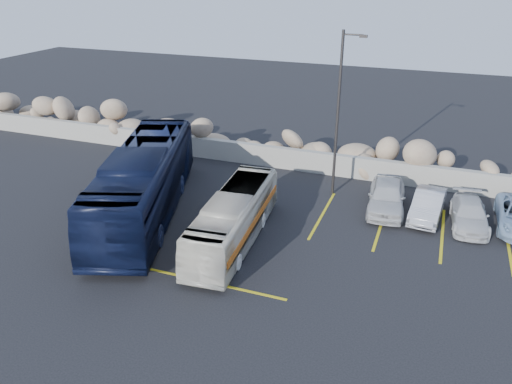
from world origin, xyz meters
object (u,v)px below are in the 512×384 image
(tour_coach, at_px, (144,182))
(car_a, at_px, (387,196))
(lamppost, at_px, (339,111))
(car_c, at_px, (469,214))
(car_b, at_px, (428,205))
(vintage_bus, at_px, (234,218))

(tour_coach, bearing_deg, car_a, 3.67)
(lamppost, xyz_separation_m, car_c, (6.36, -1.19, -3.76))
(car_a, distance_m, car_c, 3.67)
(tour_coach, relative_size, car_c, 3.12)
(car_b, relative_size, car_c, 0.99)
(car_b, bearing_deg, vintage_bus, -140.42)
(car_a, bearing_deg, vintage_bus, -141.47)
(tour_coach, height_order, car_a, tour_coach)
(car_a, bearing_deg, tour_coach, -162.32)
(lamppost, xyz_separation_m, car_b, (4.58, -1.01, -3.70))
(car_a, bearing_deg, car_b, -7.96)
(lamppost, distance_m, car_c, 7.48)
(car_a, bearing_deg, lamppost, 156.62)
(car_c, bearing_deg, tour_coach, -168.69)
(lamppost, distance_m, tour_coach, 9.69)
(tour_coach, bearing_deg, car_c, -2.81)
(lamppost, height_order, tour_coach, lamppost)
(lamppost, relative_size, vintage_bus, 1.04)
(lamppost, height_order, vintage_bus, lamppost)
(vintage_bus, height_order, tour_coach, tour_coach)
(car_a, xyz_separation_m, car_c, (3.65, -0.28, -0.17))
(lamppost, xyz_separation_m, vintage_bus, (-2.87, -6.17, -3.22))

